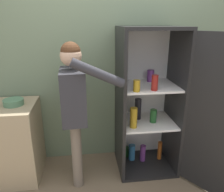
# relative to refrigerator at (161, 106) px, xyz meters

# --- Properties ---
(wall_back) EXTENTS (7.00, 0.06, 2.55)m
(wall_back) POSITION_rel_refrigerator_xyz_m (-0.46, 0.44, 0.43)
(wall_back) COLOR gray
(wall_back) RESTS_ON ground_plane
(refrigerator) EXTENTS (1.11, 1.19, 1.71)m
(refrigerator) POSITION_rel_refrigerator_xyz_m (0.00, 0.00, 0.00)
(refrigerator) COLOR black
(refrigerator) RESTS_ON ground_plane
(person) EXTENTS (0.63, 0.57, 1.58)m
(person) POSITION_rel_refrigerator_xyz_m (-0.96, -0.09, 0.15)
(person) COLOR #726656
(person) RESTS_ON ground_plane
(counter) EXTENTS (0.73, 0.59, 0.90)m
(counter) POSITION_rel_refrigerator_xyz_m (-1.77, 0.09, -0.39)
(counter) COLOR tan
(counter) RESTS_ON ground_plane
(bowl) EXTENTS (0.21, 0.21, 0.06)m
(bowl) POSITION_rel_refrigerator_xyz_m (-1.62, 0.10, 0.09)
(bowl) COLOR #517F5B
(bowl) RESTS_ON counter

